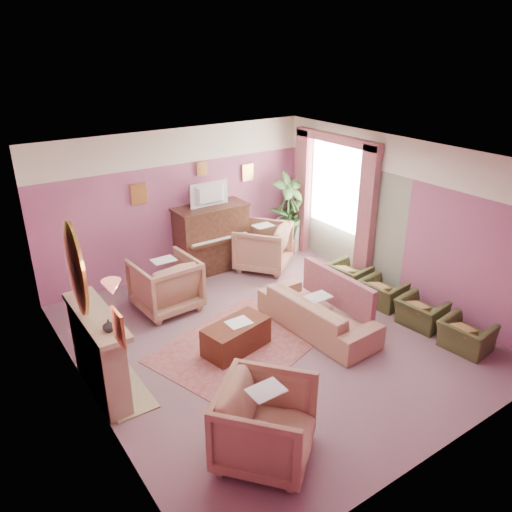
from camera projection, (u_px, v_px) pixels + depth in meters
floor at (270, 336)px, 7.82m from camera, size 5.50×6.00×0.01m
ceiling at (273, 159)px, 6.70m from camera, size 5.50×6.00×0.01m
wall_back at (179, 203)px, 9.52m from camera, size 5.50×0.02×2.80m
wall_front at (448, 352)px, 4.99m from camera, size 5.50×0.02×2.80m
wall_left at (82, 307)px, 5.83m from camera, size 0.02×6.00×2.80m
wall_right at (399, 219)px, 8.68m from camera, size 0.02×6.00×2.80m
picture_rail_band at (176, 146)px, 9.09m from camera, size 5.50×0.01×0.65m
stripe_panel at (345, 216)px, 9.79m from camera, size 0.01×3.00×2.15m
fireplace_surround at (99, 355)px, 6.41m from camera, size 0.30×1.40×1.10m
fireplace_inset at (108, 362)px, 6.52m from camera, size 0.18×0.72×0.68m
fire_ember at (112, 372)px, 6.61m from camera, size 0.06×0.54×0.10m
mantel_shelf at (95, 316)px, 6.20m from camera, size 0.40×1.55×0.07m
hearth at (118, 383)px, 6.73m from camera, size 0.55×1.50×0.02m
mirror_frame at (76, 269)px, 5.85m from camera, size 0.04×0.72×1.20m
mirror_glass at (78, 269)px, 5.86m from camera, size 0.01×0.60×1.06m
sconce_shade at (112, 288)px, 5.03m from camera, size 0.20×0.20×0.16m
piano at (212, 239)px, 9.84m from camera, size 1.40×0.60×1.30m
piano_keyshelf at (221, 241)px, 9.55m from camera, size 1.30×0.12×0.06m
piano_keys at (220, 239)px, 9.53m from camera, size 1.20×0.08×0.02m
piano_top at (210, 207)px, 9.58m from camera, size 1.45×0.65×0.04m
television at (211, 193)px, 9.42m from camera, size 0.80×0.12×0.48m
print_back_left at (139, 194)px, 8.95m from camera, size 0.30×0.03×0.38m
print_back_right at (248, 172)px, 10.14m from camera, size 0.26×0.03×0.34m
print_back_mid at (202, 169)px, 9.51m from camera, size 0.22×0.03×0.26m
print_left_wall at (118, 328)px, 4.82m from camera, size 0.03×0.28×0.36m
window_blind at (337, 183)px, 9.71m from camera, size 0.03×1.40×1.80m
curtain_left at (367, 216)px, 9.13m from camera, size 0.16×0.34×2.60m
curtain_right at (303, 192)px, 10.52m from camera, size 0.16×0.34×2.60m
pelmet at (337, 139)px, 9.32m from camera, size 0.16×2.20×0.16m
mantel_plant at (81, 287)px, 6.55m from camera, size 0.16×0.16×0.28m
mantel_vase at (109, 326)px, 5.78m from camera, size 0.16×0.16×0.16m
area_rug at (241, 345)px, 7.59m from camera, size 2.93×2.47×0.01m
coffee_table at (236, 337)px, 7.39m from camera, size 1.08×0.70×0.45m
table_paper at (239, 322)px, 7.32m from camera, size 0.35×0.28×0.01m
sofa at (318, 306)px, 7.84m from camera, size 0.69×2.07×0.84m
sofa_throw at (337, 289)px, 7.97m from camera, size 0.10×1.57×0.58m
floral_armchair_left at (165, 282)px, 8.42m from camera, size 0.98×0.98×1.03m
floral_armchair_right at (263, 244)px, 9.94m from camera, size 0.98×0.98×1.03m
floral_armchair_front at (266, 420)px, 5.37m from camera, size 0.98×0.98×1.03m
olive_chair_a at (467, 331)px, 7.38m from camera, size 0.50×0.71×0.61m
olive_chair_b at (421, 309)px, 8.00m from camera, size 0.50×0.71×0.61m
olive_chair_c at (383, 289)px, 8.62m from camera, size 0.50×0.71×0.61m
olive_chair_d at (349, 272)px, 9.24m from camera, size 0.50×0.71×0.61m
side_table at (288, 235)px, 10.89m from camera, size 0.52×0.52×0.70m
side_plant_big at (288, 212)px, 10.68m from camera, size 0.30×0.30×0.34m
side_plant_small at (296, 213)px, 10.68m from camera, size 0.16×0.16×0.28m
palm_pot at (288, 246)px, 10.78m from camera, size 0.34×0.34×0.34m
palm_plant at (289, 206)px, 10.42m from camera, size 0.76×0.76×1.44m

